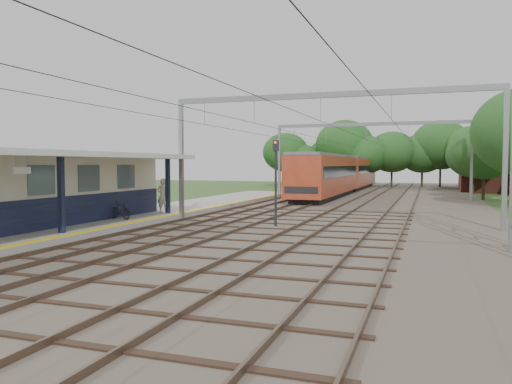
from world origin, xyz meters
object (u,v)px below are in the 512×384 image
at_px(person, 163,196).
at_px(train, 343,173).
at_px(signal_post, 276,172).
at_px(bicycle, 120,210).

distance_m(person, train, 30.62).
relative_size(person, signal_post, 0.46).
bearing_deg(bicycle, person, 9.99).
distance_m(bicycle, train, 34.34).
distance_m(train, signal_post, 32.09).
xyz_separation_m(person, signal_post, (7.57, -1.97, 1.45)).
bearing_deg(signal_post, person, 151.23).
xyz_separation_m(train, signal_post, (1.85, -32.04, 0.56)).
bearing_deg(train, signal_post, -86.70).
height_order(train, signal_post, signal_post).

